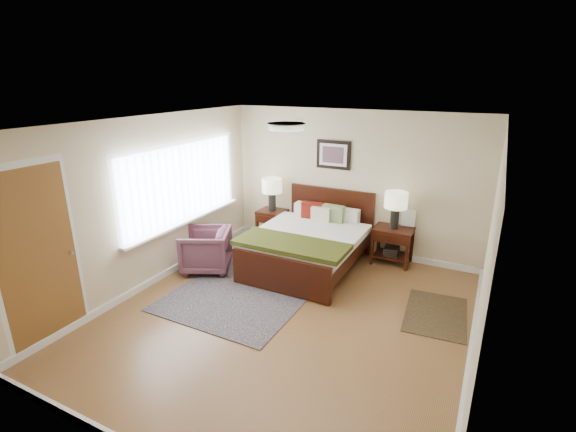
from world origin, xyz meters
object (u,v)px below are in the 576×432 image
(lamp_left, at_px, (272,188))
(rug_persian, at_px, (252,285))
(nightstand_left, at_px, (272,217))
(armchair, at_px, (206,250))
(bed, at_px, (309,238))
(nightstand_right, at_px, (392,242))
(lamp_right, at_px, (396,203))

(lamp_left, xyz_separation_m, rug_persian, (0.61, -1.75, -1.03))
(nightstand_left, xyz_separation_m, armchair, (-0.33, -1.60, -0.14))
(lamp_left, height_order, rug_persian, lamp_left)
(bed, xyz_separation_m, nightstand_right, (1.18, 0.76, -0.13))
(nightstand_left, height_order, armchair, armchair)
(nightstand_left, bearing_deg, armchair, -101.78)
(nightstand_left, relative_size, lamp_right, 0.99)
(nightstand_left, height_order, nightstand_right, nightstand_right)
(rug_persian, bearing_deg, lamp_right, 46.78)
(nightstand_right, bearing_deg, armchair, -148.56)
(armchair, bearing_deg, nightstand_right, 95.66)
(nightstand_right, bearing_deg, bed, -147.14)
(nightstand_left, bearing_deg, nightstand_right, 0.18)
(bed, xyz_separation_m, lamp_right, (1.18, 0.78, 0.55))
(bed, bearing_deg, nightstand_left, 145.83)
(bed, height_order, nightstand_left, bed)
(rug_persian, bearing_deg, nightstand_right, 46.55)
(bed, height_order, rug_persian, bed)
(lamp_right, height_order, rug_persian, lamp_right)
(nightstand_right, xyz_separation_m, lamp_left, (-2.30, 0.01, 0.66))
(nightstand_right, relative_size, armchair, 0.83)
(lamp_left, distance_m, rug_persian, 2.13)
(nightstand_right, relative_size, rug_persian, 0.24)
(armchair, relative_size, rug_persian, 0.29)
(bed, relative_size, rug_persian, 0.77)
(nightstand_left, relative_size, rug_persian, 0.23)
(nightstand_right, height_order, lamp_left, lamp_left)
(bed, relative_size, lamp_right, 3.36)
(bed, bearing_deg, nightstand_right, 32.86)
(bed, xyz_separation_m, lamp_left, (-1.12, 0.78, 0.53))
(bed, xyz_separation_m, nightstand_left, (-1.12, 0.76, -0.03))
(nightstand_left, relative_size, nightstand_right, 0.96)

